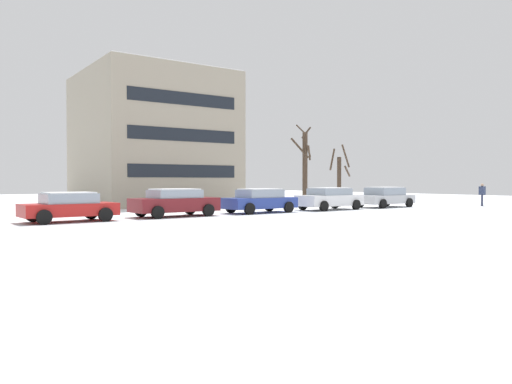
{
  "coord_description": "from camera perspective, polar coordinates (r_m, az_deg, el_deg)",
  "views": [
    {
      "loc": [
        -1.2,
        -15.16,
        1.85
      ],
      "look_at": [
        12.87,
        4.96,
        1.3
      ],
      "focal_mm": 34.88,
      "sensor_mm": 36.0,
      "label": 1
    }
  ],
  "objects": [
    {
      "name": "parked_car_maroon",
      "position": [
        26.12,
        -9.29,
        -1.15
      ],
      "size": [
        4.55,
        2.28,
        1.45
      ],
      "color": "maroon",
      "rests_on": "ground"
    },
    {
      "name": "parked_car_blue",
      "position": [
        28.8,
        0.45,
        -0.97
      ],
      "size": [
        4.47,
        2.17,
        1.4
      ],
      "color": "#283D93",
      "rests_on": "ground"
    },
    {
      "name": "building_far_right",
      "position": [
        40.48,
        -11.77,
        5.91
      ],
      "size": [
        10.38,
        11.09,
        10.27
      ],
      "color": "#9E937F",
      "rests_on": "ground"
    },
    {
      "name": "parked_car_silver",
      "position": [
        36.08,
        14.56,
        -0.54
      ],
      "size": [
        4.6,
        2.31,
        1.43
      ],
      "color": "silver",
      "rests_on": "ground"
    },
    {
      "name": "tree_far_left",
      "position": [
        37.3,
        9.56,
        1.69
      ],
      "size": [
        1.7,
        1.71,
        4.51
      ],
      "color": "#423326",
      "rests_on": "ground"
    },
    {
      "name": "parked_car_white",
      "position": [
        32.11,
        8.44,
        -0.72
      ],
      "size": [
        4.6,
        2.25,
        1.43
      ],
      "color": "white",
      "rests_on": "ground"
    },
    {
      "name": "parked_car_red",
      "position": [
        24.02,
        -20.65,
        -1.56
      ],
      "size": [
        4.16,
        2.25,
        1.34
      ],
      "color": "red",
      "rests_on": "ground"
    },
    {
      "name": "pedestrian_crossing",
      "position": [
        40.43,
        24.51,
        -0.09
      ],
      "size": [
        0.48,
        0.4,
        1.67
      ],
      "color": "#2D334C",
      "rests_on": "ground"
    },
    {
      "name": "tree_far_right",
      "position": [
        36.69,
        5.62,
        2.98
      ],
      "size": [
        1.52,
        1.51,
        5.98
      ],
      "color": "#423326",
      "rests_on": "ground"
    }
  ]
}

